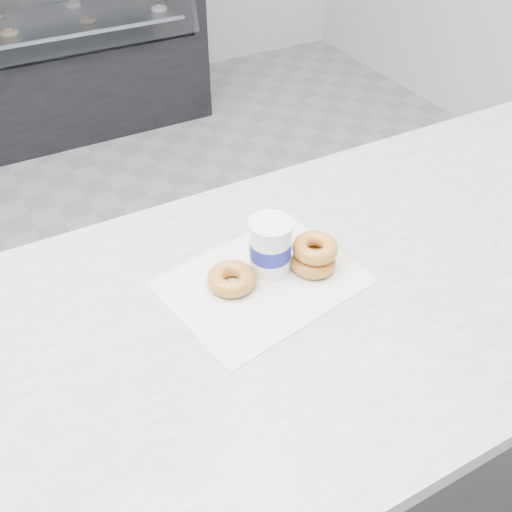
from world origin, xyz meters
The scene contains 6 objects.
ground centered at (0.00, 0.00, 0.00)m, with size 5.00×5.00×0.00m, color gray.
counter centered at (0.00, -0.60, 0.45)m, with size 3.06×0.76×0.90m.
wax_paper centered at (0.28, -0.54, 0.90)m, with size 0.34×0.26×0.00m, color silver.
donut_single centered at (0.22, -0.52, 0.92)m, with size 0.09×0.09×0.03m, color #D07839.
donut_stack centered at (0.38, -0.55, 0.93)m, with size 0.10×0.10×0.06m.
coffee_cup centered at (0.31, -0.51, 0.96)m, with size 0.10×0.10×0.11m.
Camera 1 is at (-0.09, -1.20, 1.61)m, focal length 40.00 mm.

